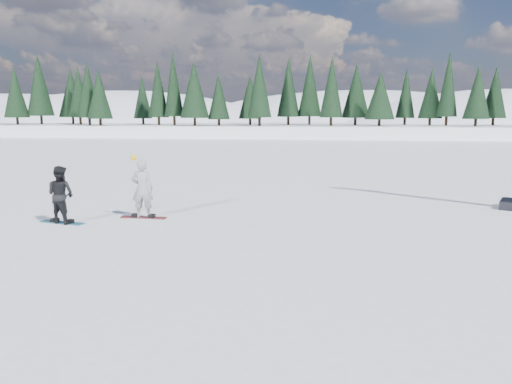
# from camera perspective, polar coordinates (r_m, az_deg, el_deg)

# --- Properties ---
(ground) EXTENTS (420.00, 420.00, 0.00)m
(ground) POSITION_cam_1_polar(r_m,az_deg,el_deg) (15.32, -17.30, -4.06)
(ground) COLOR white
(ground) RESTS_ON ground
(alpine_backdrop) EXTENTS (412.50, 227.00, 53.20)m
(alpine_backdrop) POSITION_cam_1_polar(r_m,az_deg,el_deg) (204.18, 2.75, 4.33)
(alpine_backdrop) COLOR white
(alpine_backdrop) RESTS_ON ground
(snowboarder_woman) EXTENTS (0.75, 0.54, 2.05)m
(snowboarder_woman) POSITION_cam_1_polar(r_m,az_deg,el_deg) (16.36, -12.86, 0.38)
(snowboarder_woman) COLOR #A4A5A9
(snowboarder_woman) RESTS_ON ground
(snowboarder_man) EXTENTS (1.00, 0.86, 1.78)m
(snowboarder_man) POSITION_cam_1_polar(r_m,az_deg,el_deg) (16.36, -21.44, -0.29)
(snowboarder_man) COLOR black
(snowboarder_man) RESTS_ON ground
(snowboard_woman) EXTENTS (1.51, 0.31, 0.03)m
(snowboard_woman) POSITION_cam_1_polar(r_m,az_deg,el_deg) (16.53, -12.73, -2.86)
(snowboard_woman) COLOR maroon
(snowboard_woman) RESTS_ON ground
(snowboard_man) EXTENTS (1.53, 0.56, 0.03)m
(snowboard_man) POSITION_cam_1_polar(r_m,az_deg,el_deg) (16.51, -21.26, -3.27)
(snowboard_man) COLOR teal
(snowboard_man) RESTS_ON ground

